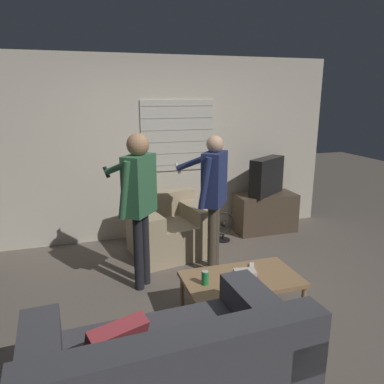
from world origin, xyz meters
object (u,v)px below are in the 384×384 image
(person_right_standing, at_px, (213,189))
(spare_remote, at_px, (252,266))
(coffee_table, at_px, (242,281))
(floor_fan, at_px, (223,227))
(armchair_beige, at_px, (169,229))
(tv, at_px, (267,176))
(soda_can, at_px, (205,278))
(person_left_standing, at_px, (139,193))
(book_stack, at_px, (245,274))
(couch_blue, at_px, (167,379))

(person_right_standing, bearing_deg, spare_remote, -134.77)
(coffee_table, bearing_deg, floor_fan, 73.17)
(armchair_beige, relative_size, coffee_table, 0.99)
(coffee_table, height_order, person_right_standing, person_right_standing)
(coffee_table, height_order, spare_remote, spare_remote)
(tv, relative_size, soda_can, 5.44)
(person_left_standing, height_order, soda_can, person_left_standing)
(person_left_standing, relative_size, person_right_standing, 1.04)
(soda_can, bearing_deg, coffee_table, 3.16)
(coffee_table, xyz_separation_m, spare_remote, (0.18, 0.16, 0.05))
(coffee_table, bearing_deg, person_left_standing, 133.37)
(tv, relative_size, book_stack, 2.79)
(armchair_beige, relative_size, book_stack, 4.35)
(person_left_standing, distance_m, book_stack, 1.34)
(couch_blue, distance_m, coffee_table, 1.35)
(tv, xyz_separation_m, book_stack, (-1.27, -2.00, -0.42))
(armchair_beige, bearing_deg, person_left_standing, 46.22)
(person_left_standing, bearing_deg, armchair_beige, 6.52)
(couch_blue, xyz_separation_m, person_left_standing, (0.15, 1.81, 0.72))
(armchair_beige, xyz_separation_m, soda_can, (-0.07, -1.64, 0.14))
(tv, xyz_separation_m, spare_remote, (-1.11, -1.82, -0.45))
(couch_blue, bearing_deg, floor_fan, 58.42)
(spare_remote, bearing_deg, soda_can, -134.59)
(tv, relative_size, spare_remote, 5.12)
(tv, xyz_separation_m, person_right_standing, (-1.22, -1.01, 0.15))
(armchair_beige, xyz_separation_m, book_stack, (0.32, -1.64, 0.11))
(person_right_standing, distance_m, book_stack, 1.14)
(soda_can, height_order, floor_fan, soda_can)
(coffee_table, xyz_separation_m, soda_can, (-0.37, -0.02, 0.10))
(coffee_table, xyz_separation_m, book_stack, (0.02, -0.02, 0.07))
(book_stack, distance_m, floor_fan, 1.89)
(armchair_beige, distance_m, person_left_standing, 1.18)
(couch_blue, bearing_deg, spare_remote, 41.75)
(armchair_beige, height_order, coffee_table, armchair_beige)
(soda_can, bearing_deg, book_stack, 0.04)
(coffee_table, distance_m, person_right_standing, 1.17)
(person_left_standing, distance_m, spare_remote, 1.36)
(armchair_beige, height_order, floor_fan, armchair_beige)
(soda_can, distance_m, floor_fan, 2.03)
(coffee_table, relative_size, soda_can, 8.54)
(person_right_standing, bearing_deg, armchair_beige, 67.33)
(couch_blue, distance_m, person_left_standing, 1.95)
(couch_blue, distance_m, armchair_beige, 2.66)
(couch_blue, height_order, spare_remote, couch_blue)
(couch_blue, distance_m, floor_fan, 3.12)
(person_right_standing, bearing_deg, floor_fan, 7.84)
(armchair_beige, relative_size, soda_can, 8.47)
(coffee_table, height_order, person_left_standing, person_left_standing)
(coffee_table, relative_size, person_left_standing, 0.65)
(couch_blue, xyz_separation_m, soda_can, (0.58, 0.95, 0.13))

